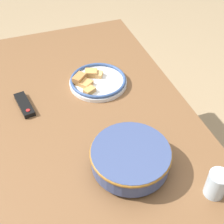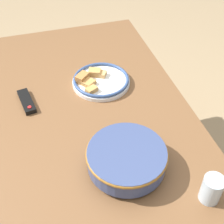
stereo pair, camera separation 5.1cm
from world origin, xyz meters
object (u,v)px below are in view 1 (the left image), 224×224
food_plate (97,81)px  tv_remote (24,105)px  noodle_bowl (130,157)px  drinking_glass (217,184)px

food_plate → tv_remote: 0.34m
noodle_bowl → drinking_glass: 0.29m
tv_remote → drinking_glass: size_ratio=1.62×
noodle_bowl → food_plate: noodle_bowl is taller
tv_remote → food_plate: bearing=177.6°
noodle_bowl → drinking_glass: size_ratio=2.82×
noodle_bowl → tv_remote: (0.44, 0.30, -0.04)m
noodle_bowl → food_plate: bearing=-3.9°
tv_remote → drinking_glass: (-0.63, -0.52, 0.04)m
noodle_bowl → drinking_glass: bearing=-131.3°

